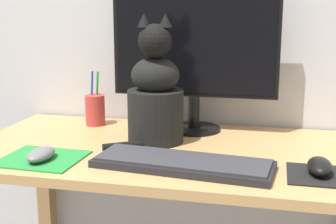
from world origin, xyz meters
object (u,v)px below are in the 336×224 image
object	(u,v)px
monitor	(195,49)
cat	(155,96)
computer_mouse_right	(320,166)
pen_cup	(95,109)
keyboard	(183,163)
computer_mouse_left	(41,154)

from	to	relation	value
monitor	cat	xyz separation A→B (m)	(-0.09, -0.15, -0.12)
computer_mouse_right	pen_cup	distance (m)	0.77
monitor	computer_mouse_right	bearing A→B (deg)	-43.09
monitor	pen_cup	world-z (taller)	monitor
monitor	computer_mouse_right	xyz separation A→B (m)	(0.36, -0.34, -0.24)
monitor	keyboard	bearing A→B (deg)	-84.28
keyboard	computer_mouse_left	xyz separation A→B (m)	(-0.36, -0.03, 0.01)
monitor	pen_cup	bearing A→B (deg)	-179.49
computer_mouse_left	pen_cup	distance (m)	0.39
keyboard	pen_cup	xyz separation A→B (m)	(-0.37, 0.36, 0.04)
keyboard	cat	size ratio (longest dim) A/B	1.23
keyboard	computer_mouse_right	world-z (taller)	computer_mouse_right
computer_mouse_left	computer_mouse_right	bearing A→B (deg)	4.67
monitor	cat	distance (m)	0.22
monitor	computer_mouse_left	distance (m)	0.57
cat	computer_mouse_left	bearing A→B (deg)	-147.23
keyboard	pen_cup	bearing A→B (deg)	141.81
monitor	pen_cup	xyz separation A→B (m)	(-0.33, -0.00, -0.21)
computer_mouse_left	cat	xyz separation A→B (m)	(0.24, 0.24, 0.12)
monitor	computer_mouse_right	world-z (taller)	monitor
computer_mouse_left	monitor	bearing A→B (deg)	50.18
keyboard	computer_mouse_left	size ratio (longest dim) A/B	4.25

